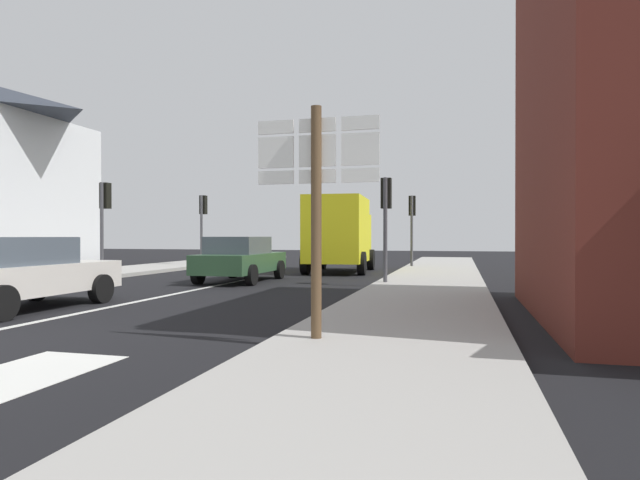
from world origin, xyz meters
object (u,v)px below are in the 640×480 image
at_px(sedan_far, 240,258).
at_px(traffic_light_far_right, 412,215).
at_px(traffic_light_far_left, 203,214).
at_px(sedan_near, 18,272).
at_px(route_sign_post, 317,197).
at_px(traffic_light_near_right, 386,206).
at_px(traffic_light_near_left, 104,208).
at_px(delivery_truck, 339,232).

height_order(sedan_far, traffic_light_far_right, traffic_light_far_right).
bearing_deg(traffic_light_far_left, traffic_light_far_right, 6.23).
relative_size(sedan_near, route_sign_post, 1.31).
distance_m(traffic_light_far_right, traffic_light_near_right, 8.87).
distance_m(traffic_light_near_left, traffic_light_far_left, 7.43).
xyz_separation_m(sedan_far, traffic_light_far_left, (-5.05, 7.31, 1.80)).
height_order(sedan_near, sedan_far, same).
bearing_deg(traffic_light_near_left, delivery_truck, 36.67).
relative_size(sedan_far, traffic_light_far_left, 1.22).
bearing_deg(delivery_truck, route_sign_post, -78.61).
relative_size(sedan_near, traffic_light_far_left, 1.22).
bearing_deg(delivery_truck, traffic_light_near_left, -143.33).
distance_m(delivery_truck, traffic_light_far_left, 7.55).
bearing_deg(traffic_light_far_right, traffic_light_far_left, -173.77).
bearing_deg(traffic_light_far_left, route_sign_post, -58.88).
xyz_separation_m(sedan_far, traffic_light_near_left, (-5.05, -0.12, 1.72)).
xyz_separation_m(traffic_light_near_left, traffic_light_far_left, (-0.00, 7.43, 0.07)).
relative_size(delivery_truck, traffic_light_far_right, 1.54).
xyz_separation_m(traffic_light_far_left, traffic_light_near_right, (9.89, -7.79, -0.18)).
distance_m(sedan_far, traffic_light_near_right, 5.13).
relative_size(traffic_light_near_left, traffic_light_near_right, 1.04).
xyz_separation_m(traffic_light_far_left, traffic_light_far_right, (9.89, 1.08, -0.09)).
bearing_deg(sedan_near, sedan_far, 77.75).
bearing_deg(traffic_light_near_left, traffic_light_near_right, -2.08).
height_order(sedan_far, traffic_light_near_right, traffic_light_near_right).
bearing_deg(sedan_far, traffic_light_near_right, -5.70).
relative_size(route_sign_post, traffic_light_far_left, 0.93).
distance_m(delivery_truck, traffic_light_near_left, 9.02).
height_order(traffic_light_far_right, traffic_light_near_right, traffic_light_far_right).
xyz_separation_m(delivery_truck, traffic_light_near_left, (-7.20, -5.36, 0.83)).
bearing_deg(traffic_light_near_right, sedan_far, 174.30).
distance_m(delivery_truck, traffic_light_far_right, 4.22).
bearing_deg(traffic_light_near_left, sedan_far, 1.40).
height_order(sedan_near, traffic_light_near_right, traffic_light_near_right).
relative_size(route_sign_post, traffic_light_near_right, 1.00).
distance_m(sedan_near, traffic_light_near_right, 9.68).
xyz_separation_m(route_sign_post, traffic_light_near_right, (-0.30, 9.08, 0.37)).
distance_m(sedan_near, traffic_light_far_right, 17.24).
bearing_deg(sedan_far, sedan_near, -102.25).
bearing_deg(sedan_far, traffic_light_far_left, 124.62).
bearing_deg(sedan_near, traffic_light_near_right, 47.32).
bearing_deg(traffic_light_far_right, traffic_light_near_left, -139.27).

